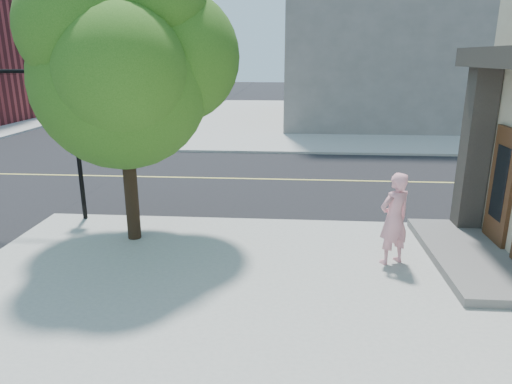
{
  "coord_description": "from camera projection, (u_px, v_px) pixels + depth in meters",
  "views": [
    {
      "loc": [
        5.39,
        -11.32,
        4.23
      ],
      "look_at": [
        4.65,
        -1.49,
        1.3
      ],
      "focal_mm": 32.01,
      "sensor_mm": 36.0,
      "label": 1
    }
  ],
  "objects": [
    {
      "name": "ground",
      "position": [
        90.0,
        219.0,
        12.42
      ],
      "size": [
        140.0,
        140.0,
        0.0
      ],
      "primitive_type": "plane",
      "color": "black",
      "rests_on": "ground"
    },
    {
      "name": "sidewalk_ne",
      "position": [
        406.0,
        119.0,
        31.98
      ],
      "size": [
        29.0,
        25.0,
        0.12
      ],
      "primitive_type": "cube",
      "color": "#A1A09A",
      "rests_on": "ground"
    },
    {
      "name": "filler_ne",
      "position": [
        422.0,
        12.0,
        30.41
      ],
      "size": [
        18.0,
        16.0,
        14.0
      ],
      "primitive_type": "cube",
      "color": "slate",
      "rests_on": "sidewalk_ne"
    },
    {
      "name": "street_tree",
      "position": [
        126.0,
        60.0,
        9.65
      ],
      "size": [
        4.71,
        4.28,
        6.25
      ],
      "rotation": [
        0.0,
        0.0,
        -0.19
      ],
      "color": "black",
      "rests_on": "sidewalk_se"
    },
    {
      "name": "road_ew",
      "position": [
        142.0,
        177.0,
        16.72
      ],
      "size": [
        140.0,
        9.0,
        0.01
      ],
      "primitive_type": "cube",
      "color": "black",
      "rests_on": "ground"
    },
    {
      "name": "man_on_phone",
      "position": [
        394.0,
        219.0,
        9.22
      ],
      "size": [
        0.84,
        0.75,
        1.93
      ],
      "primitive_type": "imported",
      "rotation": [
        0.0,
        0.0,
        3.66
      ],
      "color": "pink",
      "rests_on": "sidewalk_se"
    }
  ]
}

